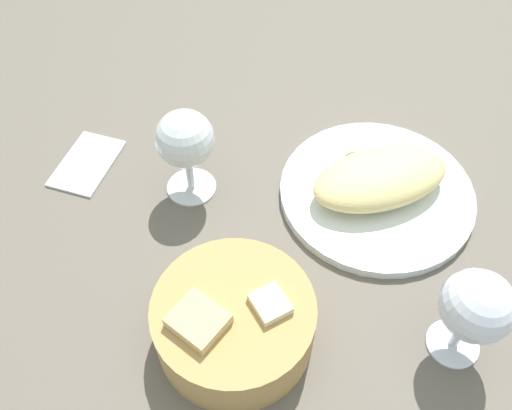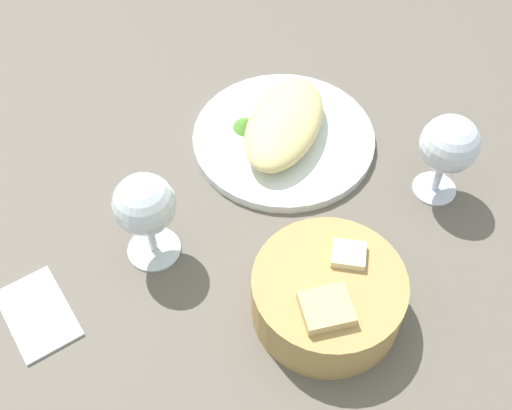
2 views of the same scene
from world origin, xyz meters
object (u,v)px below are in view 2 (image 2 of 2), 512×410
(plate, at_px, (284,138))
(wine_glass_near, at_px, (145,208))
(bread_basket, at_px, (328,296))
(wine_glass_far, at_px, (449,146))
(folded_napkin, at_px, (37,313))

(plate, xyz_separation_m, wine_glass_near, (0.23, -0.09, 0.08))
(plate, bearing_deg, wine_glass_near, -21.96)
(bread_basket, distance_m, wine_glass_near, 0.23)
(wine_glass_near, xyz_separation_m, wine_glass_far, (-0.22, 0.31, -0.00))
(bread_basket, height_order, folded_napkin, bread_basket)
(plate, height_order, wine_glass_far, wine_glass_far)
(wine_glass_near, relative_size, wine_glass_far, 1.03)
(wine_glass_far, distance_m, folded_napkin, 0.54)
(bread_basket, bearing_deg, wine_glass_near, -92.27)
(folded_napkin, bearing_deg, bread_basket, 57.24)
(wine_glass_far, bearing_deg, folded_napkin, -49.06)
(wine_glass_far, bearing_deg, plate, -93.39)
(plate, distance_m, folded_napkin, 0.41)
(plate, bearing_deg, bread_basket, 28.97)
(bread_basket, xyz_separation_m, folded_napkin, (0.12, -0.32, -0.03))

